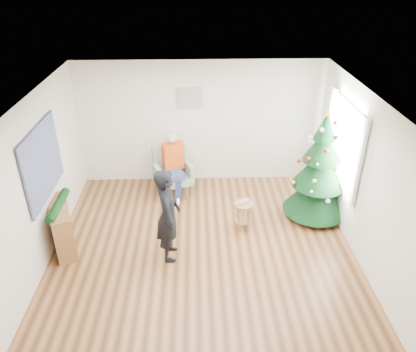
{
  "coord_description": "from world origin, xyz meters",
  "views": [
    {
      "loc": [
        -0.09,
        -5.34,
        4.38
      ],
      "look_at": [
        0.1,
        0.6,
        1.1
      ],
      "focal_mm": 35.0,
      "sensor_mm": 36.0,
      "label": 1
    }
  ],
  "objects_px": {
    "christmas_tree": "(320,170)",
    "standing_man": "(168,215)",
    "stool": "(243,216)",
    "armchair": "(173,177)",
    "console": "(62,227)"
  },
  "relations": [
    {
      "from": "armchair",
      "to": "console",
      "type": "xyz_separation_m",
      "value": [
        -1.75,
        -1.73,
        0.04
      ]
    },
    {
      "from": "christmas_tree",
      "to": "standing_man",
      "type": "height_order",
      "value": "christmas_tree"
    },
    {
      "from": "christmas_tree",
      "to": "stool",
      "type": "height_order",
      "value": "christmas_tree"
    },
    {
      "from": "stool",
      "to": "console",
      "type": "xyz_separation_m",
      "value": [
        -3.06,
        -0.41,
        0.13
      ]
    },
    {
      "from": "stool",
      "to": "armchair",
      "type": "distance_m",
      "value": 1.87
    },
    {
      "from": "stool",
      "to": "standing_man",
      "type": "height_order",
      "value": "standing_man"
    },
    {
      "from": "christmas_tree",
      "to": "standing_man",
      "type": "bearing_deg",
      "value": -157.42
    },
    {
      "from": "christmas_tree",
      "to": "armchair",
      "type": "relative_size",
      "value": 2.16
    },
    {
      "from": "standing_man",
      "to": "console",
      "type": "relative_size",
      "value": 1.59
    },
    {
      "from": "christmas_tree",
      "to": "stool",
      "type": "relative_size",
      "value": 3.97
    },
    {
      "from": "christmas_tree",
      "to": "standing_man",
      "type": "xyz_separation_m",
      "value": [
        -2.67,
        -1.11,
        -0.16
      ]
    },
    {
      "from": "armchair",
      "to": "standing_man",
      "type": "bearing_deg",
      "value": -109.36
    },
    {
      "from": "christmas_tree",
      "to": "console",
      "type": "relative_size",
      "value": 2.13
    },
    {
      "from": "standing_man",
      "to": "stool",
      "type": "bearing_deg",
      "value": -63.12
    },
    {
      "from": "stool",
      "to": "standing_man",
      "type": "distance_m",
      "value": 1.55
    }
  ]
}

